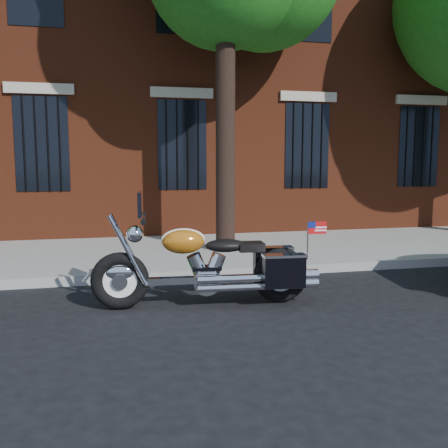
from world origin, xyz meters
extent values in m
plane|color=black|center=(0.00, 0.00, 0.00)|extent=(120.00, 120.00, 0.00)
cube|color=gray|center=(0.00, 1.38, 0.07)|extent=(40.00, 0.16, 0.15)
cube|color=gray|center=(0.00, 3.26, 0.07)|extent=(40.00, 3.60, 0.15)
cube|color=maroon|center=(0.00, 10.06, 6.00)|extent=(26.00, 10.00, 12.00)
cube|color=black|center=(0.00, 5.11, 2.20)|extent=(1.10, 0.14, 2.00)
cube|color=#B2A893|center=(0.00, 5.08, 3.35)|extent=(1.40, 0.20, 0.22)
cylinder|color=black|center=(0.00, 5.03, 2.20)|extent=(0.04, 0.04, 2.00)
cylinder|color=black|center=(0.50, 2.90, 2.50)|extent=(0.36, 0.36, 5.00)
torus|color=black|center=(-1.53, -0.04, 0.37)|extent=(0.74, 0.21, 0.73)
torus|color=black|center=(0.53, -0.19, 0.37)|extent=(0.74, 0.21, 0.73)
cylinder|color=white|center=(-1.53, -0.04, 0.37)|extent=(0.54, 0.10, 0.54)
cylinder|color=white|center=(0.53, -0.19, 0.37)|extent=(0.54, 0.10, 0.54)
ellipsoid|color=white|center=(-1.53, -0.04, 0.48)|extent=(0.39, 0.17, 0.21)
ellipsoid|color=#C56C15|center=(0.53, -0.19, 0.50)|extent=(0.39, 0.18, 0.21)
cube|color=white|center=(-0.50, -0.12, 0.35)|extent=(1.63, 0.23, 0.09)
cylinder|color=white|center=(-0.45, -0.12, 0.32)|extent=(0.36, 0.22, 0.35)
cylinder|color=white|center=(0.08, -0.36, 0.34)|extent=(1.36, 0.20, 0.10)
ellipsoid|color=#C56C15|center=(-0.74, -0.10, 0.84)|extent=(0.56, 0.35, 0.31)
ellipsoid|color=black|center=(-0.20, -0.14, 0.78)|extent=(0.55, 0.35, 0.17)
cube|color=black|center=(0.51, 0.09, 0.49)|extent=(0.53, 0.21, 0.41)
cube|color=black|center=(0.47, -0.47, 0.49)|extent=(0.53, 0.21, 0.41)
cylinder|color=white|center=(-1.22, -0.06, 1.15)|extent=(0.10, 0.85, 0.04)
sphere|color=white|center=(-1.33, -0.06, 0.95)|extent=(0.23, 0.23, 0.22)
cube|color=black|center=(-1.27, -0.06, 1.32)|extent=(0.07, 0.44, 0.30)
cube|color=red|center=(0.87, -0.54, 1.03)|extent=(0.24, 0.03, 0.15)
camera|label=1|loc=(-1.61, -6.24, 1.85)|focal=40.00mm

